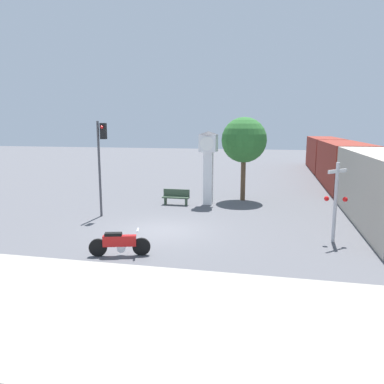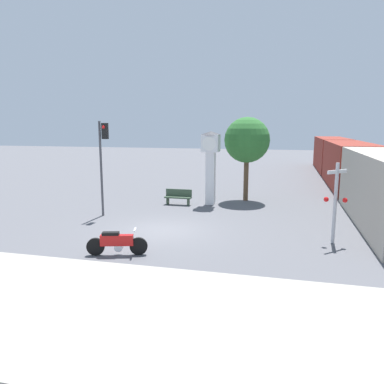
{
  "view_description": "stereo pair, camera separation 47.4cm",
  "coord_description": "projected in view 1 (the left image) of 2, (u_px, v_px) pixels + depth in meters",
  "views": [
    {
      "loc": [
        4.75,
        -15.65,
        4.67
      ],
      "look_at": [
        1.1,
        1.07,
        1.63
      ],
      "focal_mm": 35.0,
      "sensor_mm": 36.0,
      "label": 1
    },
    {
      "loc": [
        5.21,
        -15.54,
        4.67
      ],
      "look_at": [
        1.1,
        1.07,
        1.63
      ],
      "focal_mm": 35.0,
      "sensor_mm": 36.0,
      "label": 2
    }
  ],
  "objects": [
    {
      "name": "railroad_crossing_signal",
      "position": [
        336.0,
        199.0,
        14.95
      ],
      "size": [
        0.9,
        0.82,
        3.25
      ],
      "color": "#B7B7BC",
      "rests_on": "ground_plane"
    },
    {
      "name": "motorcycle",
      "position": [
        120.0,
        243.0,
        13.54
      ],
      "size": [
        2.16,
        0.78,
        0.98
      ],
      "rotation": [
        0.0,
        0.0,
        0.28
      ],
      "color": "black",
      "rests_on": "ground_plane"
    },
    {
      "name": "bench",
      "position": [
        176.0,
        197.0,
        22.32
      ],
      "size": [
        1.6,
        0.44,
        0.92
      ],
      "color": "#384C38",
      "rests_on": "ground_plane"
    },
    {
      "name": "freight_train",
      "position": [
        343.0,
        165.0,
        28.92
      ],
      "size": [
        2.8,
        34.18,
        3.4
      ],
      "color": "#ADA393",
      "rests_on": "ground_plane"
    },
    {
      "name": "sidewalk_strip",
      "position": [
        80.0,
        307.0,
        9.64
      ],
      "size": [
        36.0,
        6.0,
        0.1
      ],
      "color": "#9E998E",
      "rests_on": "ground_plane"
    },
    {
      "name": "street_tree",
      "position": [
        244.0,
        140.0,
        23.15
      ],
      "size": [
        2.81,
        2.81,
        5.2
      ],
      "color": "brown",
      "rests_on": "ground_plane"
    },
    {
      "name": "traffic_light",
      "position": [
        101.0,
        152.0,
        18.98
      ],
      "size": [
        0.5,
        0.35,
        4.9
      ],
      "color": "#47474C",
      "rests_on": "ground_plane"
    },
    {
      "name": "clock_tower",
      "position": [
        208.0,
        156.0,
        22.05
      ],
      "size": [
        1.19,
        1.19,
        4.35
      ],
      "color": "white",
      "rests_on": "ground_plane"
    },
    {
      "name": "ground_plane",
      "position": [
        163.0,
        231.0,
        16.87
      ],
      "size": [
        120.0,
        120.0,
        0.0
      ],
      "primitive_type": "plane",
      "color": "#56565B"
    }
  ]
}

